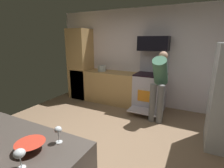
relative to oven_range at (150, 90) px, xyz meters
The scene contains 11 objects.
ground_plane 2.06m from the oven_range, 98.80° to the right, with size 5.20×4.80×0.02m, color #85694F.
wall_back 0.93m from the oven_range, 129.14° to the left, with size 5.20×0.12×2.60m, color silver.
lower_cabinet_run 1.21m from the oven_range, behind, with size 2.40×0.60×0.90m, color tan.
cabinet_column 2.27m from the oven_range, behind, with size 0.60×0.60×2.10m, color tan.
oven_range is the anchor object (origin of this frame).
microwave 1.19m from the oven_range, 90.00° to the left, with size 0.74×0.38×0.35m, color black.
person_cook 0.74m from the oven_range, 58.93° to the right, with size 0.31×0.62×1.54m.
mixing_bowl_prep 3.45m from the oven_range, 92.50° to the right, with size 0.25×0.25×0.07m, color red.
wine_glass_mid 3.63m from the oven_range, 90.49° to the right, with size 0.08×0.08×0.16m.
wine_glass_extra 3.26m from the oven_range, 90.32° to the right, with size 0.07×0.07×0.16m.
stock_pot 1.52m from the oven_range, behind, with size 0.25×0.25×0.16m, color #B5BEBB.
Camera 1 is at (1.33, -2.25, 1.81)m, focal length 27.21 mm.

